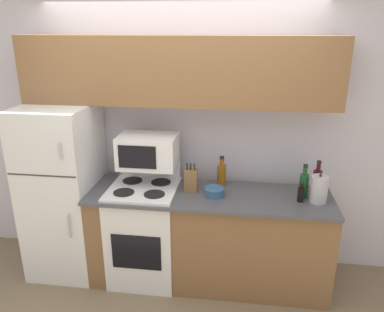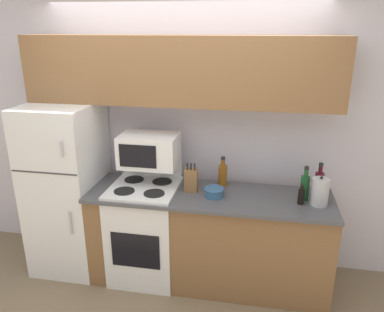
{
  "view_description": "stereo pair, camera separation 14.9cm",
  "coord_description": "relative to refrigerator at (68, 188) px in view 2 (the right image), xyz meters",
  "views": [
    {
      "loc": [
        0.57,
        -2.71,
        2.29
      ],
      "look_at": [
        0.16,
        0.27,
        1.25
      ],
      "focal_mm": 35.0,
      "sensor_mm": 36.0,
      "label": 1
    },
    {
      "loc": [
        0.71,
        -2.68,
        2.29
      ],
      "look_at": [
        0.16,
        0.27,
        1.25
      ],
      "focal_mm": 35.0,
      "sensor_mm": 36.0,
      "label": 2
    }
  ],
  "objects": [
    {
      "name": "ground_plane",
      "position": [
        1.07,
        -0.35,
        -0.82
      ],
      "size": [
        12.0,
        12.0,
        0.0
      ],
      "primitive_type": "plane",
      "color": "#7F6B51"
    },
    {
      "name": "wall_back",
      "position": [
        1.07,
        0.39,
        0.46
      ],
      "size": [
        8.0,
        0.05,
        2.55
      ],
      "color": "silver",
      "rests_on": "ground_plane"
    },
    {
      "name": "stove",
      "position": [
        0.79,
        -0.06,
        -0.34
      ],
      "size": [
        0.6,
        0.63,
        1.08
      ],
      "color": "white",
      "rests_on": "ground_plane"
    },
    {
      "name": "microwave",
      "position": [
        0.82,
        0.05,
        0.41
      ],
      "size": [
        0.52,
        0.37,
        0.29
      ],
      "color": "white",
      "rests_on": "stove"
    },
    {
      "name": "knife_block",
      "position": [
        1.22,
        -0.03,
        0.19
      ],
      "size": [
        0.11,
        0.08,
        0.27
      ],
      "color": "brown",
      "rests_on": "lower_cabinets"
    },
    {
      "name": "refrigerator",
      "position": [
        0.0,
        0.0,
        0.0
      ],
      "size": [
        0.63,
        0.73,
        1.63
      ],
      "color": "white",
      "rests_on": "ground_plane"
    },
    {
      "name": "bottle_whiskey",
      "position": [
        1.48,
        0.14,
        0.19
      ],
      "size": [
        0.08,
        0.08,
        0.28
      ],
      "color": "brown",
      "rests_on": "lower_cabinets"
    },
    {
      "name": "upper_cabinets",
      "position": [
        1.07,
        0.19,
        1.11
      ],
      "size": [
        2.77,
        0.35,
        0.59
      ],
      "color": "brown",
      "rests_on": "refrigerator"
    },
    {
      "name": "bottle_wine_green",
      "position": [
        2.19,
        -0.03,
        0.2
      ],
      "size": [
        0.08,
        0.08,
        0.3
      ],
      "color": "#194C23",
      "rests_on": "lower_cabinets"
    },
    {
      "name": "bottle_wine_red",
      "position": [
        2.32,
        0.08,
        0.2
      ],
      "size": [
        0.08,
        0.08,
        0.3
      ],
      "color": "#470F19",
      "rests_on": "lower_cabinets"
    },
    {
      "name": "bowl",
      "position": [
        1.43,
        -0.1,
        0.12
      ],
      "size": [
        0.18,
        0.18,
        0.08
      ],
      "color": "#335B84",
      "rests_on": "lower_cabinets"
    },
    {
      "name": "lower_cabinets",
      "position": [
        1.38,
        -0.05,
        -0.37
      ],
      "size": [
        2.14,
        0.65,
        0.9
      ],
      "color": "brown",
      "rests_on": "ground_plane"
    },
    {
      "name": "kettle",
      "position": [
        2.3,
        -0.1,
        0.19
      ],
      "size": [
        0.14,
        0.14,
        0.25
      ],
      "color": "#B7B7BC",
      "rests_on": "lower_cabinets"
    },
    {
      "name": "bottle_soy_sauce",
      "position": [
        2.16,
        -0.12,
        0.15
      ],
      "size": [
        0.05,
        0.05,
        0.18
      ],
      "color": "black",
      "rests_on": "lower_cabinets"
    }
  ]
}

